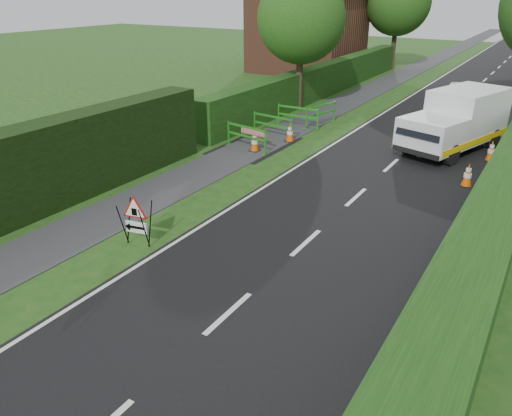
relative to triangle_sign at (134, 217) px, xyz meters
The scene contains 20 objects.
ground 2.57m from the triangle_sign, 63.13° to the right, with size 120.00×120.00×0.00m, color #184513.
road_surface 33.02m from the triangle_sign, 83.73° to the left, with size 6.00×90.00×0.02m, color black.
footpath 32.88m from the triangle_sign, 93.30° to the left, with size 2.00×90.00×0.02m, color #2D2D30.
hedge_west_far 20.21m from the triangle_sign, 101.12° to the left, with size 1.00×24.00×1.80m, color #14380F.
house_west 29.28m from the triangle_sign, 107.73° to the left, with size 7.50×7.40×7.88m.
tree_nw 16.61m from the triangle_sign, 102.46° to the left, with size 4.40×4.40×6.70m.
tree_fw 32.26m from the triangle_sign, 96.27° to the left, with size 4.80×4.80×7.24m.
triangle_sign is the anchor object (origin of this frame).
works_van 13.46m from the triangle_sign, 67.67° to the left, with size 3.41×5.44×2.33m.
traffic_cone_0 10.69m from the triangle_sign, 53.69° to the left, with size 0.38×0.38×0.79m.
traffic_cone_1 13.51m from the triangle_sign, 60.83° to the left, with size 0.38×0.38×0.79m.
traffic_cone_2 15.22m from the triangle_sign, 65.27° to the left, with size 0.38×0.38×0.79m.
traffic_cone_3 8.36m from the triangle_sign, 100.67° to the left, with size 0.38×0.38×0.79m.
traffic_cone_4 10.16m from the triangle_sign, 95.54° to the left, with size 0.38×0.38×0.79m.
ped_barrier_0 8.43m from the triangle_sign, 103.23° to the left, with size 2.09×0.74×1.00m.
ped_barrier_1 10.42m from the triangle_sign, 100.52° to the left, with size 2.09×0.65×1.00m.
ped_barrier_2 12.41m from the triangle_sign, 98.03° to the left, with size 2.06×0.37×1.00m.
ped_barrier_3 13.27m from the triangle_sign, 94.36° to the left, with size 0.87×2.08×1.00m.
redwhite_plank 9.32m from the triangle_sign, 103.12° to the left, with size 1.50×0.04×0.25m, color red.
hatchback_car 22.25m from the triangle_sign, 81.52° to the left, with size 1.25×3.11×1.06m, color white.
Camera 1 is at (7.27, -5.74, 6.01)m, focal length 35.00 mm.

